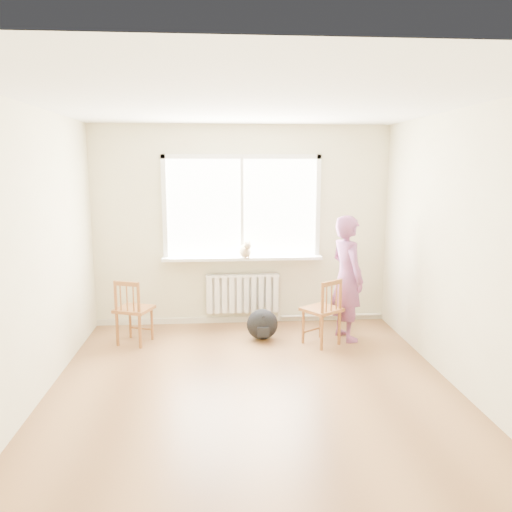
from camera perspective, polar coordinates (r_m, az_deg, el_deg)
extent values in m
plane|color=#91633B|center=(4.98, -0.22, -15.40)|extent=(4.50, 4.50, 0.00)
plane|color=white|center=(4.52, -0.25, 17.15)|extent=(4.50, 4.50, 0.00)
cube|color=beige|center=(6.79, -1.62, 3.42)|extent=(4.00, 0.01, 2.70)
cube|color=white|center=(6.74, -1.62, 5.51)|extent=(2.00, 0.02, 1.30)
cube|color=white|center=(6.70, -1.64, 11.30)|extent=(2.12, 0.05, 0.06)
cube|color=white|center=(6.75, -10.42, 5.35)|extent=(0.06, 0.05, 1.42)
cube|color=white|center=(6.85, 7.07, 5.51)|extent=(0.06, 0.05, 1.42)
cube|color=white|center=(6.72, -1.61, 5.49)|extent=(0.04, 0.05, 1.30)
cube|color=white|center=(6.74, -1.55, -0.24)|extent=(2.15, 0.22, 0.04)
cube|color=white|center=(6.91, -1.56, -4.27)|extent=(1.00, 0.02, 0.55)
cube|color=white|center=(6.86, -1.54, -4.38)|extent=(1.00, 0.10, 0.51)
cube|color=white|center=(6.80, -1.55, -2.26)|extent=(1.00, 0.12, 0.03)
cylinder|color=silver|center=(7.16, 8.57, -6.73)|extent=(1.40, 0.04, 0.04)
cube|color=beige|center=(7.05, -1.56, -7.23)|extent=(4.00, 0.03, 0.08)
cube|color=brown|center=(6.32, -13.76, -5.91)|extent=(0.51, 0.50, 0.04)
cylinder|color=brown|center=(6.44, -11.81, -7.53)|extent=(0.03, 0.03, 0.43)
cylinder|color=brown|center=(6.58, -14.19, -7.24)|extent=(0.03, 0.03, 0.43)
cylinder|color=brown|center=(6.18, -13.13, -8.33)|extent=(0.03, 0.03, 0.43)
cylinder|color=brown|center=(6.33, -15.58, -8.00)|extent=(0.03, 0.03, 0.43)
cylinder|color=brown|center=(6.12, -13.20, -6.64)|extent=(0.04, 0.04, 0.81)
cylinder|color=brown|center=(6.27, -15.66, -6.34)|extent=(0.04, 0.04, 0.81)
cube|color=brown|center=(6.10, -14.60, -3.09)|extent=(0.32, 0.14, 0.05)
cylinder|color=brown|center=(6.10, -13.83, -4.72)|extent=(0.02, 0.02, 0.32)
cylinder|color=brown|center=(6.14, -14.53, -4.65)|extent=(0.02, 0.02, 0.32)
cylinder|color=brown|center=(6.19, -15.22, -4.58)|extent=(0.02, 0.02, 0.32)
cube|color=brown|center=(6.15, 7.50, -6.07)|extent=(0.56, 0.55, 0.04)
cylinder|color=brown|center=(6.42, 7.40, -7.40)|extent=(0.03, 0.03, 0.44)
cylinder|color=brown|center=(6.21, 5.41, -7.98)|extent=(0.03, 0.03, 0.44)
cylinder|color=brown|center=(6.23, 9.50, -8.03)|extent=(0.03, 0.03, 0.44)
cylinder|color=brown|center=(6.01, 7.52, -8.66)|extent=(0.03, 0.03, 0.44)
cylinder|color=brown|center=(6.17, 9.55, -6.31)|extent=(0.04, 0.04, 0.83)
cylinder|color=brown|center=(5.95, 7.56, -6.89)|extent=(0.04, 0.04, 0.83)
cube|color=brown|center=(5.96, 8.67, -3.06)|extent=(0.29, 0.22, 0.05)
cylinder|color=brown|center=(6.06, 9.18, -4.55)|extent=(0.02, 0.02, 0.33)
cylinder|color=brown|center=(6.00, 8.63, -4.69)|extent=(0.02, 0.02, 0.33)
cylinder|color=brown|center=(5.94, 8.06, -4.83)|extent=(0.02, 0.02, 0.33)
imported|color=#D2465D|center=(6.31, 10.36, -2.49)|extent=(0.53, 0.66, 1.57)
ellipsoid|color=beige|center=(6.65, -1.24, 0.57)|extent=(0.21, 0.27, 0.17)
sphere|color=beige|center=(6.53, -0.98, 1.17)|extent=(0.10, 0.10, 0.10)
cone|color=beige|center=(6.52, -1.20, 1.58)|extent=(0.03, 0.03, 0.04)
cone|color=beige|center=(6.53, -0.76, 1.60)|extent=(0.03, 0.03, 0.04)
cylinder|color=beige|center=(6.78, -1.52, 0.29)|extent=(0.05, 0.16, 0.02)
cylinder|color=beige|center=(6.57, -1.26, 0.05)|extent=(0.02, 0.02, 0.09)
cylinder|color=beige|center=(6.58, -0.82, 0.08)|extent=(0.02, 0.02, 0.09)
ellipsoid|color=black|center=(6.33, 0.72, -7.81)|extent=(0.46, 0.39, 0.39)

